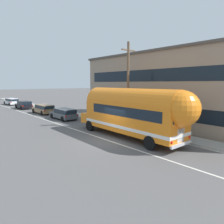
{
  "coord_description": "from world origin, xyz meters",
  "views": [
    {
      "loc": [
        -10.07,
        -12.1,
        4.53
      ],
      "look_at": [
        1.73,
        1.51,
        1.97
      ],
      "focal_mm": 32.62,
      "sensor_mm": 36.0,
      "label": 1
    }
  ],
  "objects_px": {
    "car_fourth": "(12,101)",
    "car_third": "(24,104)",
    "car_second": "(44,108)",
    "utility_pole": "(128,84)",
    "painted_bus": "(134,111)",
    "car_lead": "(64,113)"
  },
  "relations": [
    {
      "from": "car_second",
      "to": "car_third",
      "type": "bearing_deg",
      "value": 92.24
    },
    {
      "from": "utility_pole",
      "to": "car_fourth",
      "type": "xyz_separation_m",
      "value": [
        -2.47,
        32.06,
        -3.63
      ]
    },
    {
      "from": "utility_pole",
      "to": "car_fourth",
      "type": "relative_size",
      "value": 1.75
    },
    {
      "from": "painted_bus",
      "to": "car_third",
      "type": "distance_m",
      "value": 26.46
    },
    {
      "from": "car_fourth",
      "to": "car_third",
      "type": "bearing_deg",
      "value": -91.8
    },
    {
      "from": "painted_bus",
      "to": "car_lead",
      "type": "height_order",
      "value": "painted_bus"
    },
    {
      "from": "utility_pole",
      "to": "painted_bus",
      "type": "relative_size",
      "value": 0.72
    },
    {
      "from": "car_lead",
      "to": "car_third",
      "type": "xyz_separation_m",
      "value": [
        -0.3,
        14.41,
        -0.0
      ]
    },
    {
      "from": "painted_bus",
      "to": "car_lead",
      "type": "xyz_separation_m",
      "value": [
        0.09,
        12.0,
        -1.52
      ]
    },
    {
      "from": "car_third",
      "to": "car_lead",
      "type": "bearing_deg",
      "value": -88.82
    },
    {
      "from": "car_second",
      "to": "car_fourth",
      "type": "distance_m",
      "value": 16.85
    },
    {
      "from": "painted_bus",
      "to": "car_lead",
      "type": "relative_size",
      "value": 2.65
    },
    {
      "from": "car_second",
      "to": "car_fourth",
      "type": "xyz_separation_m",
      "value": [
        -0.04,
        16.85,
        0.0
      ]
    },
    {
      "from": "car_second",
      "to": "utility_pole",
      "type": "bearing_deg",
      "value": -80.9
    },
    {
      "from": "utility_pole",
      "to": "painted_bus",
      "type": "bearing_deg",
      "value": -128.7
    },
    {
      "from": "car_lead",
      "to": "car_second",
      "type": "relative_size",
      "value": 0.95
    },
    {
      "from": "car_third",
      "to": "car_fourth",
      "type": "xyz_separation_m",
      "value": [
        0.28,
        8.82,
        0.01
      ]
    },
    {
      "from": "painted_bus",
      "to": "car_fourth",
      "type": "xyz_separation_m",
      "value": [
        0.07,
        35.23,
        -1.51
      ]
    },
    {
      "from": "car_lead",
      "to": "car_fourth",
      "type": "relative_size",
      "value": 0.92
    },
    {
      "from": "utility_pole",
      "to": "car_lead",
      "type": "xyz_separation_m",
      "value": [
        -2.45,
        8.83,
        -3.64
      ]
    },
    {
      "from": "painted_bus",
      "to": "car_second",
      "type": "bearing_deg",
      "value": 89.67
    },
    {
      "from": "utility_pole",
      "to": "car_fourth",
      "type": "bearing_deg",
      "value": 94.41
    }
  ]
}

